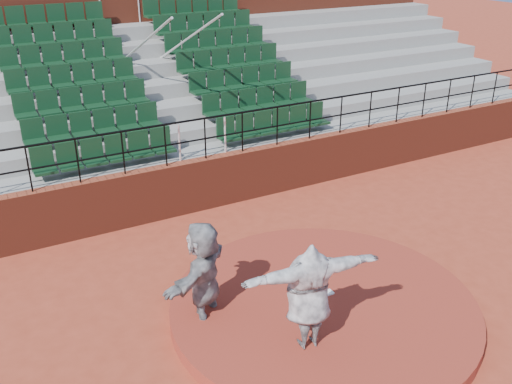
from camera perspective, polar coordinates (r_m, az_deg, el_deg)
ground at (r=10.62m, az=6.69°, el=-11.85°), size 90.00×90.00×0.00m
pitchers_mound at (r=10.55m, az=6.72°, el=-11.31°), size 5.50×5.50×0.25m
pitching_rubber at (r=10.57m, az=6.29°, el=-10.28°), size 0.60×0.15×0.03m
boundary_wall at (r=14.09m, az=-4.93°, el=0.92°), size 24.00×0.30×1.30m
wall_railing at (r=13.60m, az=-5.14°, el=6.25°), size 24.04×0.05×1.03m
seating_deck at (r=17.02m, az=-10.16°, el=7.67°), size 24.00×5.97×4.63m
press_box_facade at (r=20.30m, az=-14.53°, el=16.10°), size 24.00×3.00×7.10m
pitcher at (r=8.97m, az=5.29°, el=-10.28°), size 2.32×0.94×1.83m
fielder at (r=9.78m, az=-5.30°, el=-8.28°), size 1.79×1.61×1.98m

